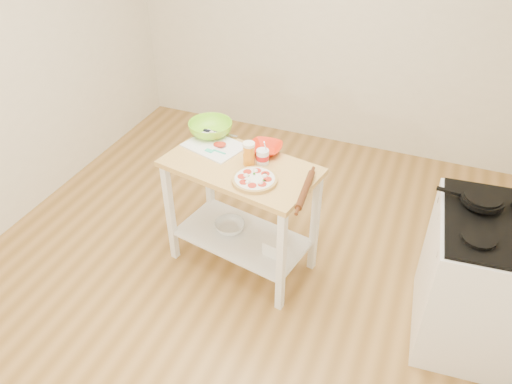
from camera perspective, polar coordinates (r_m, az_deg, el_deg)
The scene contains 15 objects.
room_shell at distance 3.04m, azimuth -3.05°, elevation 8.73°, with size 4.04×4.54×2.74m.
prep_island at distance 3.54m, azimuth -1.71°, elevation -0.40°, with size 1.14×0.76×0.90m.
gas_stove at distance 3.45m, azimuth 24.47°, elevation -9.23°, with size 0.75×0.85×1.11m.
skillet at distance 3.23m, azimuth 24.35°, elevation -0.78°, with size 0.39×0.25×0.03m.
pizza at distance 3.22m, azimuth -0.14°, elevation 1.45°, with size 0.30×0.30×0.05m.
cutting_board at distance 3.61m, azimuth -4.76°, elevation 5.35°, with size 0.47×0.40×0.04m.
spatula at distance 3.52m, azimuth -4.74°, elevation 4.66°, with size 0.16×0.05×0.01m.
knife at distance 3.75m, azimuth -4.63°, elevation 6.80°, with size 0.27×0.03×0.01m.
orange_bowl at distance 3.52m, azimuth 1.10°, elevation 5.00°, with size 0.23×0.23×0.06m, color red.
green_bowl at distance 3.73m, azimuth -5.22°, elevation 7.24°, with size 0.33×0.33×0.10m, color #84D822.
beer_pint at distance 3.35m, azimuth -0.83°, elevation 4.41°, with size 0.08×0.08×0.17m.
yogurt_tub at distance 3.38m, azimuth 0.76°, elevation 4.05°, with size 0.09×0.09×0.19m.
rolling_pin at distance 3.13m, azimuth 5.66°, elevation 0.24°, with size 0.05×0.05×0.39m, color #552A13.
shelf_glass_bowl at distance 3.81m, azimuth -3.02°, elevation -3.97°, with size 0.23×0.23×0.07m, color silver.
shelf_bin at distance 3.60m, azimuth 1.97°, elevation -6.31°, with size 0.11×0.11×0.11m, color white.
Camera 1 is at (1.15, -2.44, 2.75)m, focal length 35.00 mm.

